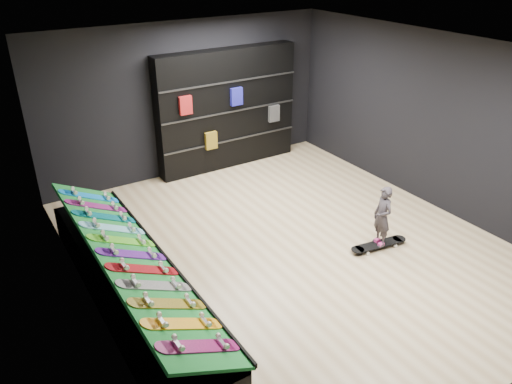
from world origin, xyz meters
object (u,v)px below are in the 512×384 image
display_rack (132,287)px  back_shelving (227,109)px  child (381,227)px  floor_skateboard (379,246)px

display_rack → back_shelving: (3.32, 3.32, 0.96)m
display_rack → child: (3.68, -0.80, 0.13)m
back_shelving → floor_skateboard: (0.36, -4.12, -1.17)m
back_shelving → floor_skateboard: bearing=-85.1°
floor_skateboard → child: size_ratio=1.69×
floor_skateboard → child: 0.33m
back_shelving → display_rack: bearing=-135.0°
back_shelving → child: bearing=-85.1°
display_rack → back_shelving: bearing=45.0°
floor_skateboard → child: (0.00, 0.00, 0.33)m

